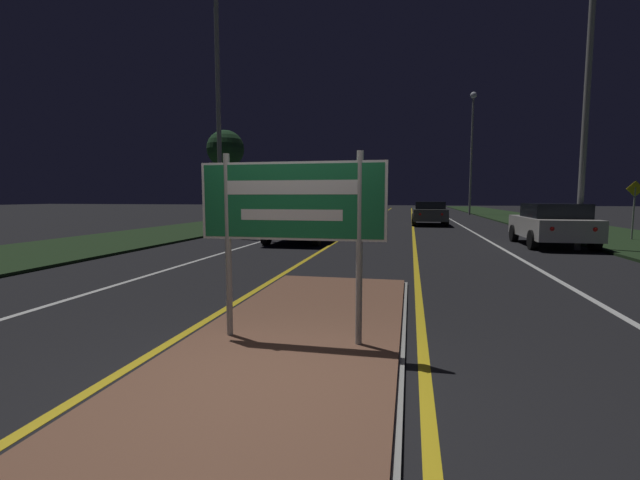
# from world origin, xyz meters

# --- Properties ---
(ground_plane) EXTENTS (160.00, 160.00, 0.00)m
(ground_plane) POSITION_xyz_m (0.00, 0.00, 0.00)
(ground_plane) COLOR black
(median_island) EXTENTS (2.47, 7.51, 0.10)m
(median_island) POSITION_xyz_m (0.00, 1.10, 0.04)
(median_island) COLOR #999993
(median_island) RESTS_ON ground_plane
(verge_left) EXTENTS (5.00, 100.00, 0.08)m
(verge_left) POSITION_xyz_m (-9.50, 20.00, 0.04)
(verge_left) COLOR #1E3319
(verge_left) RESTS_ON ground_plane
(verge_right) EXTENTS (5.00, 100.00, 0.08)m
(verge_right) POSITION_xyz_m (9.50, 20.00, 0.04)
(verge_right) COLOR #1E3319
(verge_right) RESTS_ON ground_plane
(centre_line_yellow_left) EXTENTS (0.12, 70.00, 0.01)m
(centre_line_yellow_left) POSITION_xyz_m (-1.43, 25.00, 0.00)
(centre_line_yellow_left) COLOR gold
(centre_line_yellow_left) RESTS_ON ground_plane
(centre_line_yellow_right) EXTENTS (0.12, 70.00, 0.01)m
(centre_line_yellow_right) POSITION_xyz_m (1.43, 25.00, 0.00)
(centre_line_yellow_right) COLOR gold
(centre_line_yellow_right) RESTS_ON ground_plane
(lane_line_white_left) EXTENTS (0.12, 70.00, 0.01)m
(lane_line_white_left) POSITION_xyz_m (-4.20, 25.00, 0.00)
(lane_line_white_left) COLOR silver
(lane_line_white_left) RESTS_ON ground_plane
(lane_line_white_right) EXTENTS (0.12, 70.00, 0.01)m
(lane_line_white_right) POSITION_xyz_m (4.20, 25.00, 0.00)
(lane_line_white_right) COLOR silver
(lane_line_white_right) RESTS_ON ground_plane
(edge_line_white_left) EXTENTS (0.10, 70.00, 0.01)m
(edge_line_white_left) POSITION_xyz_m (-7.20, 25.00, 0.00)
(edge_line_white_left) COLOR silver
(edge_line_white_left) RESTS_ON ground_plane
(edge_line_white_right) EXTENTS (0.10, 70.00, 0.01)m
(edge_line_white_right) POSITION_xyz_m (7.20, 25.00, 0.00)
(edge_line_white_right) COLOR silver
(edge_line_white_right) RESTS_ON ground_plane
(highway_sign) EXTENTS (2.06, 0.07, 2.05)m
(highway_sign) POSITION_xyz_m (0.00, 1.09, 1.54)
(highway_sign) COLOR #9E9E99
(highway_sign) RESTS_ON median_island
(streetlight_left_near) EXTENTS (0.58, 0.58, 10.08)m
(streetlight_left_near) POSITION_xyz_m (-6.39, 13.05, 6.74)
(streetlight_left_near) COLOR #9E9E99
(streetlight_left_near) RESTS_ON ground_plane
(streetlight_right_near) EXTENTS (0.46, 0.46, 9.93)m
(streetlight_right_near) POSITION_xyz_m (6.45, 11.39, 5.97)
(streetlight_right_near) COLOR #9E9E99
(streetlight_right_near) RESTS_ON ground_plane
(streetlight_right_far) EXTENTS (0.57, 0.57, 11.01)m
(streetlight_right_far) POSITION_xyz_m (6.59, 38.01, 7.20)
(streetlight_right_far) COLOR #9E9E99
(streetlight_right_far) RESTS_ON ground_plane
(car_receding_0) EXTENTS (2.00, 4.13, 1.45)m
(car_receding_0) POSITION_xyz_m (5.97, 12.40, 0.76)
(car_receding_0) COLOR silver
(car_receding_0) RESTS_ON ground_plane
(car_receding_1) EXTENTS (2.01, 4.55, 1.39)m
(car_receding_1) POSITION_xyz_m (2.37, 22.74, 0.74)
(car_receding_1) COLOR #4C514C
(car_receding_1) RESTS_ON ground_plane
(car_approaching_0) EXTENTS (2.01, 4.50, 1.47)m
(car_approaching_0) POSITION_xyz_m (-2.74, 12.20, 0.78)
(car_approaching_0) COLOR navy
(car_approaching_0) RESTS_ON ground_plane
(car_approaching_1) EXTENTS (1.87, 4.17, 1.52)m
(car_approaching_1) POSITION_xyz_m (-2.46, 20.27, 0.80)
(car_approaching_1) COLOR #4C514C
(car_approaching_1) RESTS_ON ground_plane
(car_approaching_2) EXTENTS (1.98, 4.38, 1.40)m
(car_approaching_2) POSITION_xyz_m (-5.96, 33.02, 0.73)
(car_approaching_2) COLOR #4C514C
(car_approaching_2) RESTS_ON ground_plane
(warning_sign) EXTENTS (0.60, 0.06, 2.18)m
(warning_sign) POSITION_xyz_m (9.41, 14.65, 1.40)
(warning_sign) COLOR #9E9E99
(warning_sign) RESTS_ON verge_right
(roadside_palm_left) EXTENTS (2.02, 2.02, 5.19)m
(roadside_palm_left) POSITION_xyz_m (-8.67, 18.71, 4.20)
(roadside_palm_left) COLOR #4C3823
(roadside_palm_left) RESTS_ON verge_left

